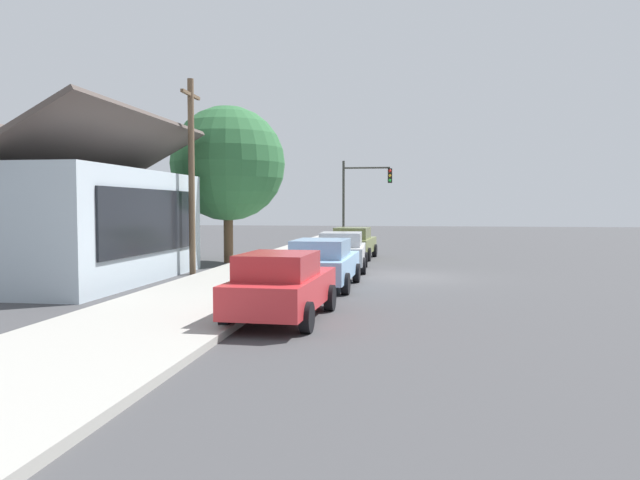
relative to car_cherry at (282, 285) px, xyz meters
name	(u,v)px	position (x,y,z in m)	size (l,w,h in m)	color
ground_plane	(406,277)	(9.12, -2.78, -0.81)	(120.00, 120.00, 0.00)	#424244
sidewalk_curb	(260,273)	(9.12, 2.82, -0.73)	(60.00, 4.20, 0.16)	#A3A099
car_cherry	(282,285)	(0.00, 0.00, 0.00)	(4.53, 2.10, 1.59)	red
car_skyblue	(323,263)	(5.70, -0.14, 0.00)	(4.88, 2.13, 1.59)	#8CB7E0
car_silver	(342,251)	(11.07, -0.14, 0.00)	(4.47, 2.20, 1.59)	silver
car_olive	(353,243)	(16.82, -0.09, 0.00)	(4.42, 2.22, 1.59)	olive
storefront_building	(63,222)	(6.18, 9.20, 1.27)	(10.15, 7.01, 5.80)	#ADBCC6
shade_tree	(228,164)	(13.91, 5.53, 3.81)	(5.34, 5.34, 7.30)	brown
traffic_light_main	(362,191)	(20.51, -0.24, 2.68)	(0.37, 2.79, 5.20)	#383833
utility_pole_wooden	(192,173)	(8.83, 5.42, 3.11)	(1.80, 0.24, 7.50)	brown
fire_hydrant_red	(314,254)	(13.54, 1.42, -0.32)	(0.22, 0.22, 0.71)	red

